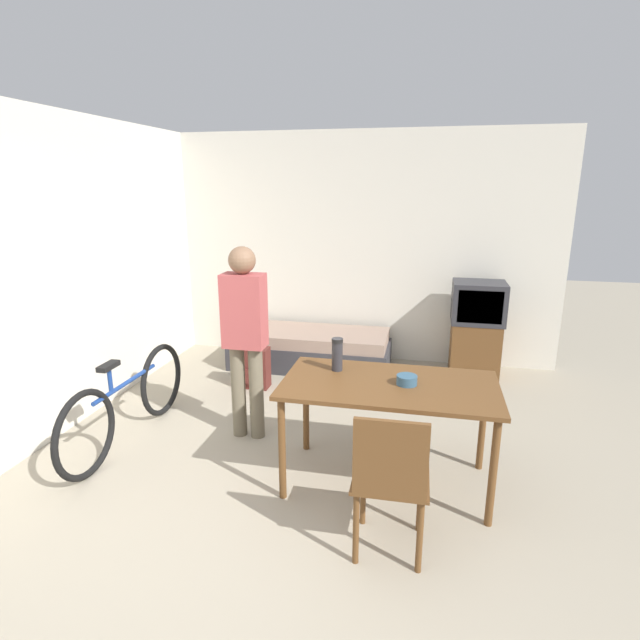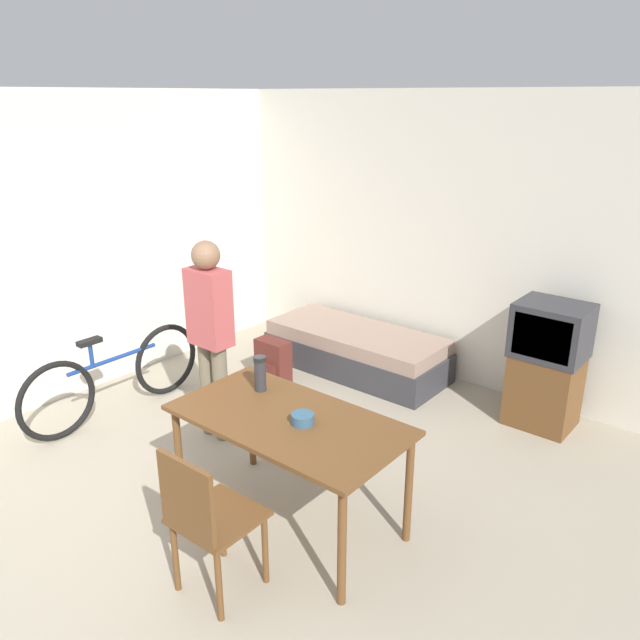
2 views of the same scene
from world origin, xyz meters
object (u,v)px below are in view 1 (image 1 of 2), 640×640
at_px(daybed, 311,349).
at_px(wooden_chair, 390,477).
at_px(person_standing, 245,330).
at_px(thermos_flask, 337,353).
at_px(bicycle, 128,403).
at_px(mate_bowl, 407,380).
at_px(backpack, 253,368).
at_px(dining_table, 389,394).
at_px(tv, 476,328).

relative_size(daybed, wooden_chair, 2.01).
relative_size(wooden_chair, person_standing, 0.57).
height_order(person_standing, thermos_flask, person_standing).
height_order(bicycle, thermos_flask, thermos_flask).
relative_size(bicycle, mate_bowl, 12.44).
xyz_separation_m(daybed, backpack, (-0.45, -0.75, 0.00)).
height_order(wooden_chair, mate_bowl, wooden_chair).
bearing_deg(backpack, thermos_flask, -48.86).
height_order(bicycle, backpack, bicycle).
bearing_deg(mate_bowl, wooden_chair, -93.05).
bearing_deg(bicycle, dining_table, -4.01).
xyz_separation_m(dining_table, thermos_flask, (-0.40, 0.17, 0.22)).
height_order(dining_table, person_standing, person_standing).
bearing_deg(wooden_chair, bicycle, 157.88).
height_order(daybed, person_standing, person_standing).
height_order(person_standing, backpack, person_standing).
bearing_deg(thermos_flask, person_standing, 160.67).
bearing_deg(wooden_chair, backpack, 125.94).
relative_size(tv, bicycle, 0.61).
relative_size(daybed, tv, 1.72).
bearing_deg(thermos_flask, wooden_chair, -62.79).
xyz_separation_m(person_standing, backpack, (-0.32, 1.02, -0.73)).
xyz_separation_m(bicycle, person_standing, (0.94, 0.30, 0.60)).
height_order(wooden_chair, backpack, wooden_chair).
distance_m(bicycle, mate_bowl, 2.32).
bearing_deg(daybed, wooden_chair, -68.59).
bearing_deg(tv, backpack, -159.74).
height_order(tv, wooden_chair, tv).
bearing_deg(person_standing, dining_table, -20.40).
relative_size(dining_table, mate_bowl, 10.52).
bearing_deg(mate_bowl, thermos_flask, 162.26).
relative_size(dining_table, wooden_chair, 1.61).
xyz_separation_m(daybed, mate_bowl, (1.21, -2.22, 0.59)).
bearing_deg(backpack, daybed, 59.10).
relative_size(wooden_chair, mate_bowl, 6.55).
height_order(thermos_flask, mate_bowl, thermos_flask).
bearing_deg(thermos_flask, tv, 61.52).
relative_size(dining_table, person_standing, 0.91).
relative_size(mate_bowl, backpack, 0.32).
bearing_deg(person_standing, thermos_flask, -19.33).
bearing_deg(wooden_chair, tv, 77.24).
bearing_deg(wooden_chair, mate_bowl, 86.95).
xyz_separation_m(bicycle, mate_bowl, (2.27, -0.15, 0.46)).
relative_size(wooden_chair, thermos_flask, 3.77).
bearing_deg(dining_table, person_standing, 159.60).
height_order(bicycle, mate_bowl, mate_bowl).
bearing_deg(dining_table, wooden_chair, -84.25).
bearing_deg(backpack, wooden_chair, -54.06).
distance_m(person_standing, thermos_flask, 0.87).
bearing_deg(person_standing, backpack, 107.52).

